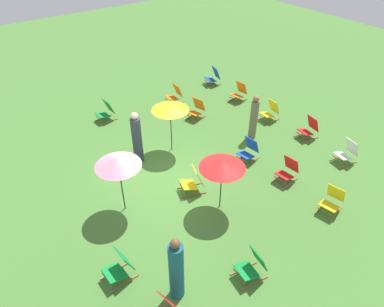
{
  "coord_description": "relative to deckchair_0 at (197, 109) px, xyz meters",
  "views": [
    {
      "loc": [
        7.2,
        -4.02,
        7.17
      ],
      "look_at": [
        0.0,
        1.2,
        0.5
      ],
      "focal_mm": 32.41,
      "sensor_mm": 36.0,
      "label": 1
    }
  ],
  "objects": [
    {
      "name": "deckchair_14",
      "position": [
        3.38,
        -2.62,
        0.0
      ],
      "size": [
        0.68,
        0.87,
        0.83
      ],
      "rotation": [
        0.0,
        0.0,
        -0.31
      ],
      "color": "olive",
      "rests_on": "ground"
    },
    {
      "name": "deckchair_2",
      "position": [
        5.19,
        2.33,
        0.0
      ],
      "size": [
        0.6,
        0.83,
        0.83
      ],
      "rotation": [
        0.0,
        0.0,
        -0.18
      ],
      "color": "olive",
      "rests_on": "ground"
    },
    {
      "name": "ground_plane",
      "position": [
        2.39,
        -3.15,
        -0.37
      ],
      "size": [
        40.0,
        40.0,
        0.0
      ],
      "primitive_type": "plane",
      "color": "#477A33"
    },
    {
      "name": "deckchair_8",
      "position": [
        3.22,
        -0.24,
        0.0
      ],
      "size": [
        0.57,
        0.82,
        0.83
      ],
      "rotation": [
        0.0,
        0.0,
        0.14
      ],
      "color": "olive",
      "rests_on": "ground"
    },
    {
      "name": "deckchair_9",
      "position": [
        6.29,
        0.03,
        0.0
      ],
      "size": [
        0.62,
        0.84,
        0.83
      ],
      "rotation": [
        0.0,
        0.0,
        0.21
      ],
      "color": "olive",
      "rests_on": "ground"
    },
    {
      "name": "person_0",
      "position": [
        1.1,
        -3.21,
        0.5
      ],
      "size": [
        0.35,
        0.35,
        1.83
      ],
      "rotation": [
        0.0,
        0.0,
        4.82
      ],
      "color": "#333847",
      "rests_on": "ground"
    },
    {
      "name": "deckchair_6",
      "position": [
        4.68,
        0.02,
        0.0
      ],
      "size": [
        0.56,
        0.81,
        0.83
      ],
      "rotation": [
        0.0,
        0.0,
        0.11
      ],
      "color": "olive",
      "rests_on": "ground"
    },
    {
      "name": "deckchair_1",
      "position": [
        -0.11,
        2.35,
        0.0
      ],
      "size": [
        0.58,
        0.82,
        0.83
      ],
      "rotation": [
        0.0,
        0.0,
        0.15
      ],
      "color": "olive",
      "rests_on": "ground"
    },
    {
      "name": "deckchair_11",
      "position": [
        6.52,
        -3.24,
        0.0
      ],
      "size": [
        0.58,
        0.82,
        0.83
      ],
      "rotation": [
        0.0,
        0.0,
        -0.14
      ],
      "color": "olive",
      "rests_on": "ground"
    },
    {
      "name": "deckchair_0",
      "position": [
        0.0,
        0.0,
        0.0
      ],
      "size": [
        0.67,
        0.86,
        0.83
      ],
      "rotation": [
        0.0,
        0.0,
        0.28
      ],
      "color": "olive",
      "rests_on": "ground"
    },
    {
      "name": "person_1",
      "position": [
        2.31,
        0.82,
        0.44
      ],
      "size": [
        0.37,
        0.37,
        1.68
      ],
      "rotation": [
        0.0,
        0.0,
        5.19
      ],
      "color": "#72664C",
      "rests_on": "ground"
    },
    {
      "name": "deckchair_13",
      "position": [
        3.51,
        2.47,
        0.0
      ],
      "size": [
        0.58,
        0.82,
        0.83
      ],
      "rotation": [
        0.0,
        0.0,
        -0.15
      ],
      "color": "olive",
      "rests_on": "ground"
    },
    {
      "name": "deckchair_3",
      "position": [
        -1.95,
        -2.97,
        0.0
      ],
      "size": [
        0.53,
        0.79,
        0.83
      ],
      "rotation": [
        0.0,
        0.0,
        0.08
      ],
      "color": "olive",
      "rests_on": "ground"
    },
    {
      "name": "deckchair_10",
      "position": [
        1.82,
        2.25,
        0.0
      ],
      "size": [
        0.53,
        0.79,
        0.83
      ],
      "rotation": [
        0.0,
        0.0,
        -0.07
      ],
      "color": "olive",
      "rests_on": "ground"
    },
    {
      "name": "deckchair_4",
      "position": [
        -1.57,
        0.0,
        0.0
      ],
      "size": [
        0.51,
        0.78,
        0.83
      ],
      "rotation": [
        0.0,
        0.0,
        -0.05
      ],
      "color": "olive",
      "rests_on": "ground"
    },
    {
      "name": "deckchair_5",
      "position": [
        -2.0,
        2.44,
        0.0
      ],
      "size": [
        0.62,
        0.84,
        0.83
      ],
      "rotation": [
        0.0,
        0.0,
        -0.2
      ],
      "color": "olive",
      "rests_on": "ground"
    },
    {
      "name": "umbrella_2",
      "position": [
        1.22,
        -1.97,
        1.32
      ],
      "size": [
        1.23,
        1.23,
        1.81
      ],
      "color": "black",
      "rests_on": "ground"
    },
    {
      "name": "person_2",
      "position": [
        5.88,
        -4.89,
        0.49
      ],
      "size": [
        0.4,
        0.4,
        1.82
      ],
      "rotation": [
        0.0,
        0.0,
        4.97
      ],
      "color": "#195972",
      "rests_on": "ground"
    },
    {
      "name": "umbrella_1",
      "position": [
        2.84,
        -4.63,
        1.32
      ],
      "size": [
        1.22,
        1.22,
        1.82
      ],
      "color": "black",
      "rests_on": "ground"
    },
    {
      "name": "deckchair_7",
      "position": [
        4.76,
        -5.71,
        0.0
      ],
      "size": [
        0.51,
        0.78,
        0.83
      ],
      "rotation": [
        0.0,
        0.0,
        0.05
      ],
      "color": "olive",
      "rests_on": "ground"
    },
    {
      "name": "umbrella_0",
      "position": [
        4.35,
        -2.4,
        1.16
      ],
      "size": [
        1.25,
        1.25,
        1.64
      ],
      "color": "black",
      "rests_on": "ground"
    }
  ]
}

